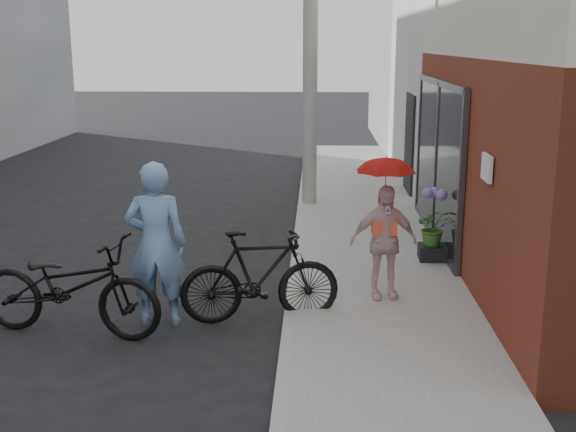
# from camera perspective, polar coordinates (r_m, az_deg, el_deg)

# --- Properties ---
(ground) EXTENTS (80.00, 80.00, 0.00)m
(ground) POSITION_cam_1_polar(r_m,az_deg,el_deg) (8.61, -6.23, -8.29)
(ground) COLOR black
(ground) RESTS_ON ground
(sidewalk) EXTENTS (2.20, 24.00, 0.12)m
(sidewalk) POSITION_cam_1_polar(r_m,az_deg,el_deg) (10.42, 6.94, -4.04)
(sidewalk) COLOR gray
(sidewalk) RESTS_ON ground
(curb) EXTENTS (0.12, 24.00, 0.12)m
(curb) POSITION_cam_1_polar(r_m,az_deg,el_deg) (10.39, 0.53, -3.99)
(curb) COLOR #9E9E99
(curb) RESTS_ON ground
(east_building_far) EXTENTS (8.00, 8.00, 7.00)m
(east_building_far) POSITION_cam_1_polar(r_m,az_deg,el_deg) (24.63, 16.82, 13.74)
(east_building_far) COLOR gray
(east_building_far) RESTS_ON ground
(utility_pole) EXTENTS (0.28, 0.28, 7.00)m
(utility_pole) POSITION_cam_1_polar(r_m,az_deg,el_deg) (13.90, 1.79, 14.84)
(utility_pole) COLOR #9E9E99
(utility_pole) RESTS_ON ground
(officer) EXTENTS (0.73, 0.51, 1.91)m
(officer) POSITION_cam_1_polar(r_m,az_deg,el_deg) (8.36, -10.37, -2.19)
(officer) COLOR #6D92C2
(officer) RESTS_ON ground
(bike_left) EXTENTS (2.26, 1.11, 1.13)m
(bike_left) POSITION_cam_1_polar(r_m,az_deg,el_deg) (8.37, -16.89, -5.34)
(bike_left) COLOR black
(bike_left) RESTS_ON ground
(bike_right) EXTENTS (1.91, 0.85, 1.11)m
(bike_right) POSITION_cam_1_polar(r_m,az_deg,el_deg) (8.39, -2.23, -4.78)
(bike_right) COLOR black
(bike_right) RESTS_ON ground
(kimono_woman) EXTENTS (0.87, 0.46, 1.41)m
(kimono_woman) POSITION_cam_1_polar(r_m,az_deg,el_deg) (8.87, 7.57, -2.03)
(kimono_woman) COLOR beige
(kimono_woman) RESTS_ON sidewalk
(parasol) EXTENTS (0.69, 0.69, 0.61)m
(parasol) POSITION_cam_1_polar(r_m,az_deg,el_deg) (8.66, 7.78, 4.42)
(parasol) COLOR red
(parasol) RESTS_ON kimono_woman
(planter) EXTENTS (0.41, 0.41, 0.21)m
(planter) POSITION_cam_1_polar(r_m,az_deg,el_deg) (10.69, 11.35, -2.84)
(planter) COLOR black
(planter) RESTS_ON sidewalk
(potted_plant) EXTENTS (0.49, 0.43, 0.55)m
(potted_plant) POSITION_cam_1_polar(r_m,az_deg,el_deg) (10.59, 11.44, -0.88)
(potted_plant) COLOR #3C692A
(potted_plant) RESTS_ON planter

